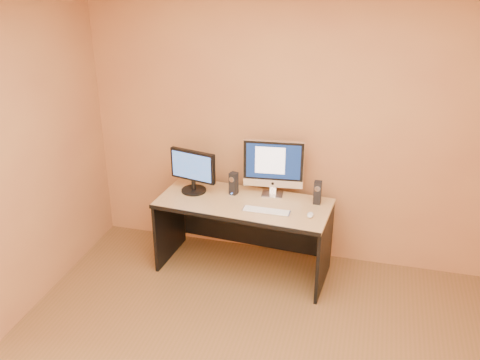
# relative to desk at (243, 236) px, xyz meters

# --- Properties ---
(walls) EXTENTS (4.00, 4.00, 2.60)m
(walls) POSITION_rel_desk_xyz_m (0.43, -1.56, 0.95)
(walls) COLOR #AB7745
(walls) RESTS_ON ground
(desk) EXTENTS (1.57, 0.78, 0.70)m
(desk) POSITION_rel_desk_xyz_m (0.00, 0.00, 0.00)
(desk) COLOR tan
(desk) RESTS_ON ground
(imac) EXTENTS (0.56, 0.25, 0.52)m
(imac) POSITION_rel_desk_xyz_m (0.22, 0.21, 0.61)
(imac) COLOR silver
(imac) RESTS_ON desk
(second_monitor) EXTENTS (0.50, 0.33, 0.40)m
(second_monitor) POSITION_rel_desk_xyz_m (-0.50, 0.10, 0.55)
(second_monitor) COLOR black
(second_monitor) RESTS_ON desk
(speaker_left) EXTENTS (0.08, 0.08, 0.21)m
(speaker_left) POSITION_rel_desk_xyz_m (-0.13, 0.14, 0.46)
(speaker_left) COLOR black
(speaker_left) RESTS_ON desk
(speaker_right) EXTENTS (0.07, 0.07, 0.21)m
(speaker_right) POSITION_rel_desk_xyz_m (0.63, 0.14, 0.46)
(speaker_right) COLOR black
(speaker_right) RESTS_ON desk
(keyboard) EXTENTS (0.41, 0.11, 0.02)m
(keyboard) POSITION_rel_desk_xyz_m (0.23, -0.13, 0.36)
(keyboard) COLOR silver
(keyboard) RESTS_ON desk
(mouse) EXTENTS (0.06, 0.10, 0.03)m
(mouse) POSITION_rel_desk_xyz_m (0.61, -0.12, 0.37)
(mouse) COLOR silver
(mouse) RESTS_ON desk
(cable_a) EXTENTS (0.10, 0.19, 0.01)m
(cable_a) POSITION_rel_desk_xyz_m (0.26, 0.26, 0.36)
(cable_a) COLOR black
(cable_a) RESTS_ON desk
(cable_b) EXTENTS (0.10, 0.15, 0.01)m
(cable_b) POSITION_rel_desk_xyz_m (0.17, 0.29, 0.36)
(cable_b) COLOR black
(cable_b) RESTS_ON desk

